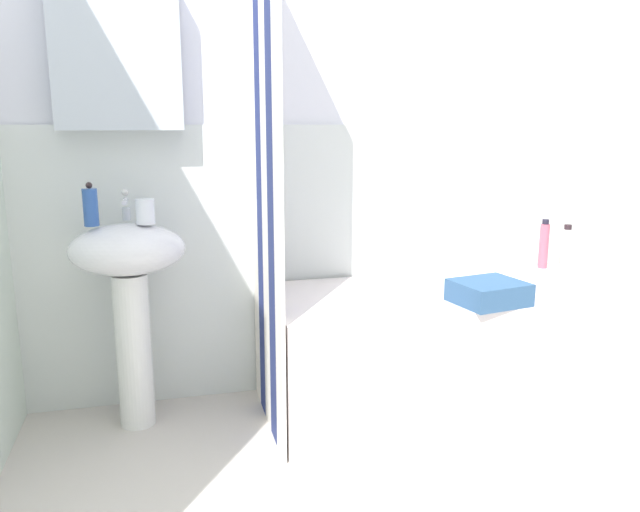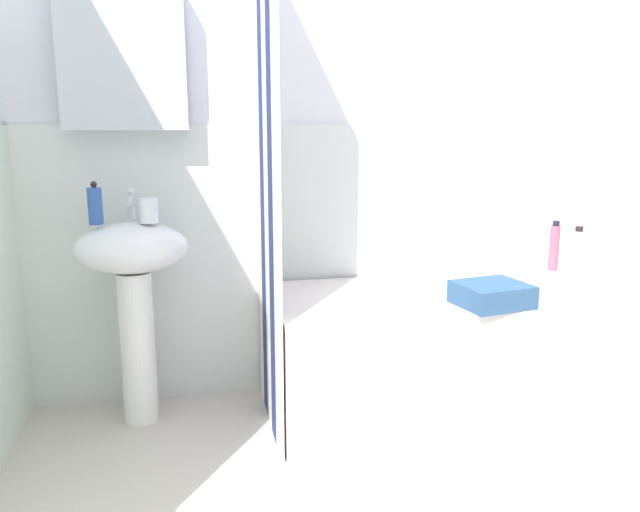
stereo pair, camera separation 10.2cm
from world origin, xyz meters
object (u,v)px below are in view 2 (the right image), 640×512
object	(u,v)px
sink	(133,278)
towel_folded	(492,294)
soap_dispenser	(95,205)
shampoo_bottle	(578,249)
conditioner_bottle	(554,247)
toothbrush_cup	(149,211)
bathtub	(460,349)

from	to	relation	value
sink	towel_folded	size ratio (longest dim) A/B	3.20
towel_folded	soap_dispenser	bearing A→B (deg)	167.35
shampoo_bottle	conditioner_bottle	xyz separation A→B (m)	(-0.12, 0.01, 0.01)
conditioner_bottle	towel_folded	size ratio (longest dim) A/B	0.93
soap_dispenser	toothbrush_cup	world-z (taller)	soap_dispenser
soap_dispenser	towel_folded	world-z (taller)	soap_dispenser
towel_folded	bathtub	bearing A→B (deg)	94.18
bathtub	towel_folded	world-z (taller)	towel_folded
sink	soap_dispenser	distance (m)	0.32
soap_dispenser	conditioner_bottle	xyz separation A→B (m)	(2.05, 0.16, -0.27)
towel_folded	conditioner_bottle	bearing A→B (deg)	40.88
conditioner_bottle	sink	bearing A→B (deg)	-175.99
bathtub	toothbrush_cup	bearing A→B (deg)	175.02
sink	conditioner_bottle	size ratio (longest dim) A/B	3.46
sink	conditioner_bottle	xyz separation A→B (m)	(1.93, 0.14, 0.02)
conditioner_bottle	shampoo_bottle	bearing A→B (deg)	-2.55
sink	soap_dispenser	xyz separation A→B (m)	(-0.12, -0.02, 0.29)
bathtub	conditioner_bottle	size ratio (longest dim) A/B	6.73
sink	shampoo_bottle	distance (m)	2.05
bathtub	shampoo_bottle	bearing A→B (deg)	20.51
shampoo_bottle	conditioner_bottle	distance (m)	0.12
toothbrush_cup	conditioner_bottle	size ratio (longest dim) A/B	0.40
conditioner_bottle	soap_dispenser	bearing A→B (deg)	-175.55
toothbrush_cup	shampoo_bottle	distance (m)	2.00
soap_dispenser	towel_folded	bearing A→B (deg)	-12.65
toothbrush_cup	soap_dispenser	bearing A→B (deg)	-179.88
sink	toothbrush_cup	size ratio (longest dim) A/B	8.72
soap_dispenser	bathtub	distance (m)	1.60
bathtub	shampoo_bottle	distance (m)	0.83
bathtub	conditioner_bottle	distance (m)	0.74
toothbrush_cup	conditioner_bottle	world-z (taller)	toothbrush_cup
shampoo_bottle	sink	bearing A→B (deg)	-176.38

